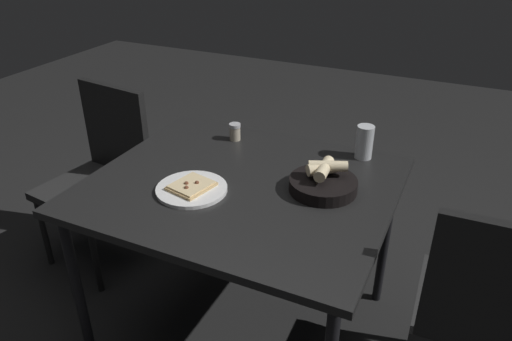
{
  "coord_description": "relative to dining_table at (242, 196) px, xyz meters",
  "views": [
    {
      "loc": [
        1.41,
        0.72,
        1.64
      ],
      "look_at": [
        -0.01,
        0.05,
        0.79
      ],
      "focal_mm": 34.13,
      "sensor_mm": 36.0,
      "label": 1
    }
  ],
  "objects": [
    {
      "name": "beer_glass",
      "position": [
        -0.4,
        0.36,
        0.12
      ],
      "size": [
        0.07,
        0.07,
        0.14
      ],
      "color": "silver",
      "rests_on": "dining_table"
    },
    {
      "name": "chair_near",
      "position": [
        -0.21,
        -0.88,
        -0.17
      ],
      "size": [
        0.49,
        0.49,
        0.9
      ],
      "color": "#252525",
      "rests_on": "ground"
    },
    {
      "name": "ground",
      "position": [
        0.0,
        0.0,
        -0.68
      ],
      "size": [
        8.0,
        8.0,
        0.0
      ],
      "primitive_type": "plane",
      "color": "black"
    },
    {
      "name": "chair_far",
      "position": [
        0.06,
        0.91,
        -0.16
      ],
      "size": [
        0.45,
        0.45,
        0.91
      ],
      "color": "#2A2A2A",
      "rests_on": "ground"
    },
    {
      "name": "pepper_shaker",
      "position": [
        -0.33,
        -0.2,
        0.09
      ],
      "size": [
        0.05,
        0.05,
        0.08
      ],
      "color": "#BFB299",
      "rests_on": "dining_table"
    },
    {
      "name": "dining_table",
      "position": [
        0.0,
        0.0,
        0.0
      ],
      "size": [
        0.96,
        1.11,
        0.74
      ],
      "color": "black",
      "rests_on": "ground"
    },
    {
      "name": "pizza_plate",
      "position": [
        0.14,
        -0.14,
        0.07
      ],
      "size": [
        0.26,
        0.26,
        0.04
      ],
      "color": "white",
      "rests_on": "dining_table"
    },
    {
      "name": "bread_basket",
      "position": [
        -0.07,
        0.29,
        0.1
      ],
      "size": [
        0.25,
        0.25,
        0.11
      ],
      "color": "black",
      "rests_on": "dining_table"
    }
  ]
}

